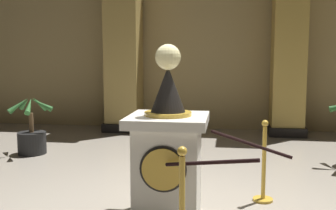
# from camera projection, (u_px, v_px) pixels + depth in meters

# --- Properties ---
(ground_plane) EXTENTS (12.22, 12.22, 0.00)m
(ground_plane) POSITION_uv_depth(u_px,v_px,m) (178.00, 207.00, 4.61)
(ground_plane) COLOR #9E9384
(back_wall) EXTENTS (12.22, 0.16, 4.01)m
(back_wall) POSITION_uv_depth(u_px,v_px,m) (205.00, 44.00, 9.46)
(back_wall) COLOR tan
(back_wall) RESTS_ON ground_plane
(pedestal_clock) EXTENTS (0.83, 0.83, 1.86)m
(pedestal_clock) POSITION_uv_depth(u_px,v_px,m) (168.00, 153.00, 4.25)
(pedestal_clock) COLOR silver
(pedestal_clock) RESTS_ON ground_plane
(stanchion_far) EXTENTS (0.24, 0.24, 0.99)m
(stanchion_far) POSITION_uv_depth(u_px,v_px,m) (264.00, 173.00, 4.78)
(stanchion_far) COLOR gold
(stanchion_far) RESTS_ON ground_plane
(velvet_rope) EXTENTS (1.26, 1.27, 0.22)m
(velvet_rope) POSITION_uv_depth(u_px,v_px,m) (231.00, 152.00, 3.96)
(velvet_rope) COLOR black
(column_left) EXTENTS (0.91, 0.91, 3.85)m
(column_left) POSITION_uv_depth(u_px,v_px,m) (124.00, 48.00, 9.20)
(column_left) COLOR black
(column_left) RESTS_ON ground_plane
(column_right) EXTENTS (0.83, 0.83, 3.85)m
(column_right) POSITION_uv_depth(u_px,v_px,m) (289.00, 48.00, 8.66)
(column_right) COLOR black
(column_right) RESTS_ON ground_plane
(potted_palm_left) EXTENTS (0.75, 0.74, 1.06)m
(potted_palm_left) POSITION_uv_depth(u_px,v_px,m) (32.00, 136.00, 7.10)
(potted_palm_left) COLOR black
(potted_palm_left) RESTS_ON ground_plane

